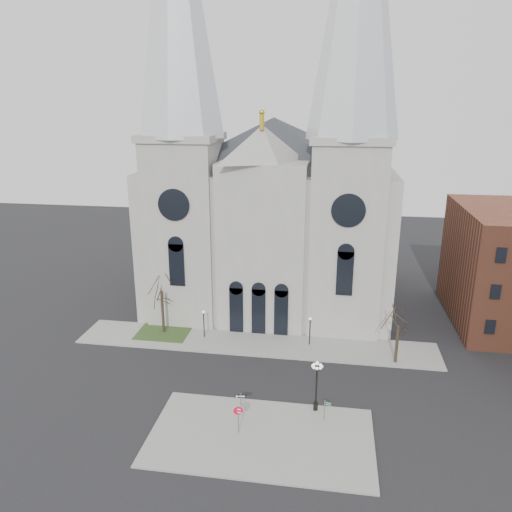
# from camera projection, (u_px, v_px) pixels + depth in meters

# --- Properties ---
(ground) EXTENTS (160.00, 160.00, 0.00)m
(ground) POSITION_uv_depth(u_px,v_px,m) (236.00, 399.00, 45.40)
(ground) COLOR black
(ground) RESTS_ON ground
(sidewalk_near) EXTENTS (18.00, 10.00, 0.14)m
(sidewalk_near) POSITION_uv_depth(u_px,v_px,m) (261.00, 437.00, 40.22)
(sidewalk_near) COLOR gray
(sidewalk_near) RESTS_ON ground
(sidewalk_far) EXTENTS (40.00, 6.00, 0.14)m
(sidewalk_far) POSITION_uv_depth(u_px,v_px,m) (255.00, 343.00, 55.75)
(sidewalk_far) COLOR gray
(sidewalk_far) RESTS_ON ground
(grass_patch) EXTENTS (6.00, 5.00, 0.18)m
(grass_patch) POSITION_uv_depth(u_px,v_px,m) (164.00, 332.00, 58.32)
(grass_patch) COLOR #2D461E
(grass_patch) RESTS_ON ground
(cathedral) EXTENTS (33.00, 26.66, 54.00)m
(cathedral) POSITION_uv_depth(u_px,v_px,m) (270.00, 164.00, 61.45)
(cathedral) COLOR #9A9990
(cathedral) RESTS_ON ground
(tree_left) EXTENTS (3.20, 3.20, 7.50)m
(tree_left) POSITION_uv_depth(u_px,v_px,m) (161.00, 288.00, 56.68)
(tree_left) COLOR black
(tree_left) RESTS_ON ground
(tree_right) EXTENTS (3.20, 3.20, 6.00)m
(tree_right) POSITION_uv_depth(u_px,v_px,m) (399.00, 324.00, 50.33)
(tree_right) COLOR black
(tree_right) RESTS_ON ground
(ped_lamp_left) EXTENTS (0.32, 0.32, 3.26)m
(ped_lamp_left) POSITION_uv_depth(u_px,v_px,m) (204.00, 319.00, 56.44)
(ped_lamp_left) COLOR black
(ped_lamp_left) RESTS_ON sidewalk_far
(ped_lamp_right) EXTENTS (0.32, 0.32, 3.26)m
(ped_lamp_right) POSITION_uv_depth(u_px,v_px,m) (310.00, 326.00, 54.66)
(ped_lamp_right) COLOR black
(ped_lamp_right) RESTS_ON sidewalk_far
(stop_sign) EXTENTS (0.92, 0.15, 2.55)m
(stop_sign) POSITION_uv_depth(u_px,v_px,m) (238.00, 413.00, 40.08)
(stop_sign) COLOR slate
(stop_sign) RESTS_ON sidewalk_near
(globe_lamp) EXTENTS (1.02, 1.02, 4.75)m
(globe_lamp) POSITION_uv_depth(u_px,v_px,m) (317.00, 380.00, 42.74)
(globe_lamp) COLOR black
(globe_lamp) RESTS_ON sidewalk_near
(one_way_sign) EXTENTS (0.91, 0.17, 2.09)m
(one_way_sign) POSITION_uv_depth(u_px,v_px,m) (241.00, 400.00, 42.51)
(one_way_sign) COLOR slate
(one_way_sign) RESTS_ON sidewalk_near
(street_name_sign) EXTENTS (0.61, 0.22, 1.95)m
(street_name_sign) POSITION_uv_depth(u_px,v_px,m) (325.00, 409.00, 41.76)
(street_name_sign) COLOR slate
(street_name_sign) RESTS_ON sidewalk_near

